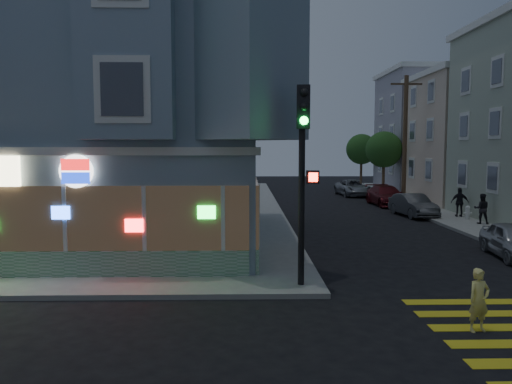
{
  "coord_description": "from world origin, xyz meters",
  "views": [
    {
      "loc": [
        0.67,
        -11.21,
        4.11
      ],
      "look_at": [
        1.08,
        7.24,
        2.46
      ],
      "focal_mm": 35.0,
      "sensor_mm": 36.0,
      "label": 1
    }
  ],
  "objects_px": {
    "street_tree_far": "(361,149)",
    "fire_hydrant": "(468,212)",
    "running_child": "(479,300)",
    "traffic_signal": "(303,151)",
    "parked_car_d": "(353,188)",
    "street_tree_near": "(384,150)",
    "pedestrian_a": "(482,209)",
    "pedestrian_b": "(460,202)",
    "parked_car_b": "(413,205)",
    "parked_car_c": "(386,196)",
    "utility_pole": "(405,138)"
  },
  "relations": [
    {
      "from": "parked_car_d",
      "to": "parked_car_c",
      "type": "bearing_deg",
      "value": -88.24
    },
    {
      "from": "running_child",
      "to": "parked_car_d",
      "type": "xyz_separation_m",
      "value": [
        4.01,
        31.41,
        -0.03
      ]
    },
    {
      "from": "parked_car_d",
      "to": "fire_hydrant",
      "type": "height_order",
      "value": "parked_car_d"
    },
    {
      "from": "pedestrian_b",
      "to": "traffic_signal",
      "type": "distance_m",
      "value": 17.99
    },
    {
      "from": "street_tree_far",
      "to": "parked_car_d",
      "type": "height_order",
      "value": "street_tree_far"
    },
    {
      "from": "street_tree_near",
      "to": "parked_car_b",
      "type": "xyz_separation_m",
      "value": [
        -1.5,
        -11.89,
        -3.26
      ]
    },
    {
      "from": "street_tree_far",
      "to": "pedestrian_b",
      "type": "height_order",
      "value": "street_tree_far"
    },
    {
      "from": "traffic_signal",
      "to": "fire_hydrant",
      "type": "bearing_deg",
      "value": 55.49
    },
    {
      "from": "street_tree_far",
      "to": "pedestrian_b",
      "type": "distance_m",
      "value": 21.27
    },
    {
      "from": "street_tree_far",
      "to": "fire_hydrant",
      "type": "distance_m",
      "value": 22.38
    },
    {
      "from": "pedestrian_a",
      "to": "parked_car_b",
      "type": "bearing_deg",
      "value": -40.46
    },
    {
      "from": "street_tree_near",
      "to": "fire_hydrant",
      "type": "relative_size",
      "value": 6.98
    },
    {
      "from": "parked_car_d",
      "to": "traffic_signal",
      "type": "height_order",
      "value": "traffic_signal"
    },
    {
      "from": "pedestrian_a",
      "to": "parked_car_d",
      "type": "height_order",
      "value": "pedestrian_a"
    },
    {
      "from": "traffic_signal",
      "to": "fire_hydrant",
      "type": "relative_size",
      "value": 7.51
    },
    {
      "from": "street_tree_far",
      "to": "pedestrian_a",
      "type": "bearing_deg",
      "value": -88.07
    },
    {
      "from": "running_child",
      "to": "utility_pole",
      "type": "bearing_deg",
      "value": 62.02
    },
    {
      "from": "parked_car_b",
      "to": "traffic_signal",
      "type": "height_order",
      "value": "traffic_signal"
    },
    {
      "from": "pedestrian_b",
      "to": "parked_car_b",
      "type": "bearing_deg",
      "value": -18.61
    },
    {
      "from": "parked_car_c",
      "to": "parked_car_d",
      "type": "relative_size",
      "value": 0.99
    },
    {
      "from": "street_tree_far",
      "to": "parked_car_d",
      "type": "distance_m",
      "value": 8.09
    },
    {
      "from": "pedestrian_b",
      "to": "fire_hydrant",
      "type": "relative_size",
      "value": 2.19
    },
    {
      "from": "utility_pole",
      "to": "fire_hydrant",
      "type": "height_order",
      "value": "utility_pole"
    },
    {
      "from": "pedestrian_a",
      "to": "parked_car_c",
      "type": "bearing_deg",
      "value": -57.9
    },
    {
      "from": "street_tree_far",
      "to": "parked_car_c",
      "type": "relative_size",
      "value": 1.1
    },
    {
      "from": "utility_pole",
      "to": "parked_car_c",
      "type": "bearing_deg",
      "value": -170.11
    },
    {
      "from": "street_tree_far",
      "to": "fire_hydrant",
      "type": "height_order",
      "value": "street_tree_far"
    },
    {
      "from": "traffic_signal",
      "to": "street_tree_near",
      "type": "bearing_deg",
      "value": 74.73
    },
    {
      "from": "parked_car_b",
      "to": "utility_pole",
      "type": "bearing_deg",
      "value": 70.75
    },
    {
      "from": "parked_car_d",
      "to": "fire_hydrant",
      "type": "bearing_deg",
      "value": -82.95
    },
    {
      "from": "street_tree_near",
      "to": "pedestrian_a",
      "type": "height_order",
      "value": "street_tree_near"
    },
    {
      "from": "utility_pole",
      "to": "pedestrian_b",
      "type": "relative_size",
      "value": 5.42
    },
    {
      "from": "utility_pole",
      "to": "fire_hydrant",
      "type": "xyz_separation_m",
      "value": [
        1.0,
        -8.11,
        -4.25
      ]
    },
    {
      "from": "parked_car_d",
      "to": "traffic_signal",
      "type": "bearing_deg",
      "value": -109.66
    },
    {
      "from": "parked_car_d",
      "to": "street_tree_far",
      "type": "bearing_deg",
      "value": 67.38
    },
    {
      "from": "pedestrian_a",
      "to": "street_tree_near",
      "type": "bearing_deg",
      "value": -68.61
    },
    {
      "from": "street_tree_far",
      "to": "parked_car_d",
      "type": "relative_size",
      "value": 1.08
    },
    {
      "from": "running_child",
      "to": "traffic_signal",
      "type": "xyz_separation_m",
      "value": [
        -3.58,
        3.26,
        3.29
      ]
    },
    {
      "from": "parked_car_c",
      "to": "utility_pole",
      "type": "bearing_deg",
      "value": 7.31
    },
    {
      "from": "running_child",
      "to": "pedestrian_b",
      "type": "distance_m",
      "value": 18.8
    },
    {
      "from": "utility_pole",
      "to": "traffic_signal",
      "type": "bearing_deg",
      "value": -114.56
    },
    {
      "from": "pedestrian_a",
      "to": "parked_car_c",
      "type": "xyz_separation_m",
      "value": [
        -2.3,
        9.48,
        -0.23
      ]
    },
    {
      "from": "utility_pole",
      "to": "pedestrian_b",
      "type": "height_order",
      "value": "utility_pole"
    },
    {
      "from": "pedestrian_b",
      "to": "running_child",
      "type": "bearing_deg",
      "value": 75.86
    },
    {
      "from": "street_tree_far",
      "to": "parked_car_b",
      "type": "bearing_deg",
      "value": -94.31
    },
    {
      "from": "street_tree_far",
      "to": "traffic_signal",
      "type": "xyz_separation_m",
      "value": [
        -9.89,
        -35.2,
        0.07
      ]
    },
    {
      "from": "running_child",
      "to": "parked_car_c",
      "type": "height_order",
      "value": "running_child"
    },
    {
      "from": "pedestrian_b",
      "to": "street_tree_near",
      "type": "bearing_deg",
      "value": -78.42
    },
    {
      "from": "street_tree_near",
      "to": "parked_car_b",
      "type": "bearing_deg",
      "value": -97.19
    },
    {
      "from": "street_tree_far",
      "to": "fire_hydrant",
      "type": "xyz_separation_m",
      "value": [
        0.8,
        -22.11,
        -3.39
      ]
    }
  ]
}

